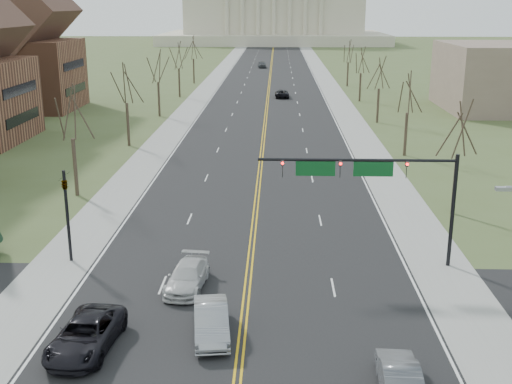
# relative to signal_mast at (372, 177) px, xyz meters

# --- Properties ---
(ground) EXTENTS (600.00, 600.00, 0.00)m
(ground) POSITION_rel_signal_mast_xyz_m (-7.45, -13.50, -5.76)
(ground) COLOR #46562B
(ground) RESTS_ON ground
(road) EXTENTS (20.00, 380.00, 0.01)m
(road) POSITION_rel_signal_mast_xyz_m (-7.45, 96.50, -5.76)
(road) COLOR black
(road) RESTS_ON ground
(cross_road) EXTENTS (120.00, 14.00, 0.01)m
(cross_road) POSITION_rel_signal_mast_xyz_m (-7.45, -7.50, -5.76)
(cross_road) COLOR black
(cross_road) RESTS_ON ground
(sidewalk_left) EXTENTS (4.00, 380.00, 0.03)m
(sidewalk_left) POSITION_rel_signal_mast_xyz_m (-19.45, 96.50, -5.75)
(sidewalk_left) COLOR gray
(sidewalk_left) RESTS_ON ground
(sidewalk_right) EXTENTS (4.00, 380.00, 0.03)m
(sidewalk_right) POSITION_rel_signal_mast_xyz_m (4.55, 96.50, -5.75)
(sidewalk_right) COLOR gray
(sidewalk_right) RESTS_ON ground
(center_line) EXTENTS (0.42, 380.00, 0.01)m
(center_line) POSITION_rel_signal_mast_xyz_m (-7.45, 96.50, -5.75)
(center_line) COLOR gold
(center_line) RESTS_ON road
(edge_line_left) EXTENTS (0.15, 380.00, 0.01)m
(edge_line_left) POSITION_rel_signal_mast_xyz_m (-17.25, 96.50, -5.75)
(edge_line_left) COLOR silver
(edge_line_left) RESTS_ON road
(edge_line_right) EXTENTS (0.15, 380.00, 0.01)m
(edge_line_right) POSITION_rel_signal_mast_xyz_m (2.35, 96.50, -5.75)
(edge_line_right) COLOR silver
(edge_line_right) RESTS_ON road
(capitol) EXTENTS (90.00, 60.00, 50.00)m
(capitol) POSITION_rel_signal_mast_xyz_m (-7.45, 236.41, 8.44)
(capitol) COLOR beige
(capitol) RESTS_ON ground
(signal_mast) EXTENTS (12.12, 0.44, 7.20)m
(signal_mast) POSITION_rel_signal_mast_xyz_m (0.00, 0.00, 0.00)
(signal_mast) COLOR black
(signal_mast) RESTS_ON ground
(signal_left) EXTENTS (0.32, 0.36, 6.00)m
(signal_left) POSITION_rel_signal_mast_xyz_m (-18.95, 0.00, -2.05)
(signal_left) COLOR black
(signal_left) RESTS_ON ground
(tree_r_0) EXTENTS (3.74, 3.74, 8.50)m
(tree_r_0) POSITION_rel_signal_mast_xyz_m (8.05, 10.50, 0.79)
(tree_r_0) COLOR #382721
(tree_r_0) RESTS_ON ground
(tree_l_0) EXTENTS (3.96, 3.96, 9.00)m
(tree_l_0) POSITION_rel_signal_mast_xyz_m (-22.95, 14.50, 1.18)
(tree_l_0) COLOR #382721
(tree_l_0) RESTS_ON ground
(tree_r_1) EXTENTS (3.74, 3.74, 8.50)m
(tree_r_1) POSITION_rel_signal_mast_xyz_m (8.05, 30.50, 0.79)
(tree_r_1) COLOR #382721
(tree_r_1) RESTS_ON ground
(tree_l_1) EXTENTS (3.96, 3.96, 9.00)m
(tree_l_1) POSITION_rel_signal_mast_xyz_m (-22.95, 34.50, 1.18)
(tree_l_1) COLOR #382721
(tree_l_1) RESTS_ON ground
(tree_r_2) EXTENTS (3.74, 3.74, 8.50)m
(tree_r_2) POSITION_rel_signal_mast_xyz_m (8.05, 50.50, 0.79)
(tree_r_2) COLOR #382721
(tree_r_2) RESTS_ON ground
(tree_l_2) EXTENTS (3.96, 3.96, 9.00)m
(tree_l_2) POSITION_rel_signal_mast_xyz_m (-22.95, 54.50, 1.18)
(tree_l_2) COLOR #382721
(tree_l_2) RESTS_ON ground
(tree_r_3) EXTENTS (3.74, 3.74, 8.50)m
(tree_r_3) POSITION_rel_signal_mast_xyz_m (8.05, 70.50, 0.79)
(tree_r_3) COLOR #382721
(tree_r_3) RESTS_ON ground
(tree_l_3) EXTENTS (3.96, 3.96, 9.00)m
(tree_l_3) POSITION_rel_signal_mast_xyz_m (-22.95, 74.50, 1.18)
(tree_l_3) COLOR #382721
(tree_l_3) RESTS_ON ground
(tree_r_4) EXTENTS (3.74, 3.74, 8.50)m
(tree_r_4) POSITION_rel_signal_mast_xyz_m (8.05, 90.50, 0.79)
(tree_r_4) COLOR #382721
(tree_r_4) RESTS_ON ground
(tree_l_4) EXTENTS (3.96, 3.96, 9.00)m
(tree_l_4) POSITION_rel_signal_mast_xyz_m (-22.95, 94.50, 1.18)
(tree_l_4) COLOR #382721
(tree_l_4) RESTS_ON ground
(bldg_left_far) EXTENTS (17.10, 14.28, 23.25)m
(bldg_left_far) POSITION_rel_signal_mast_xyz_m (-45.44, 60.50, 3.78)
(bldg_left_far) COLOR brown
(bldg_left_far) RESTS_ON ground
(car_nb_outer_lead) EXTENTS (1.78, 4.64, 1.51)m
(car_nb_outer_lead) POSITION_rel_signal_mast_xyz_m (-0.55, -13.93, -5.00)
(car_nb_outer_lead) COLOR #53565B
(car_nb_outer_lead) RESTS_ON road
(car_sb_inner_lead) EXTENTS (2.28, 4.96, 1.57)m
(car_sb_inner_lead) POSITION_rel_signal_mast_xyz_m (-8.97, -9.32, -4.96)
(car_sb_inner_lead) COLOR gray
(car_sb_inner_lead) RESTS_ON road
(car_sb_outer_lead) EXTENTS (3.04, 5.81, 1.56)m
(car_sb_outer_lead) POSITION_rel_signal_mast_xyz_m (-14.80, -10.85, -4.97)
(car_sb_outer_lead) COLOR black
(car_sb_outer_lead) RESTS_ON road
(car_sb_inner_second) EXTENTS (2.44, 5.09, 1.43)m
(car_sb_inner_second) POSITION_rel_signal_mast_xyz_m (-10.91, -3.82, -5.03)
(car_sb_inner_second) COLOR #BBBBBB
(car_sb_inner_second) RESTS_ON road
(car_far_nb) EXTENTS (2.49, 5.02, 1.37)m
(car_far_nb) POSITION_rel_signal_mast_xyz_m (-5.01, 74.48, -5.07)
(car_far_nb) COLOR black
(car_far_nb) RESTS_ON road
(car_far_sb) EXTENTS (2.36, 4.95, 1.63)m
(car_far_sb) POSITION_rel_signal_mast_xyz_m (-9.77, 127.78, -4.93)
(car_far_sb) COLOR #494D51
(car_far_sb) RESTS_ON road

